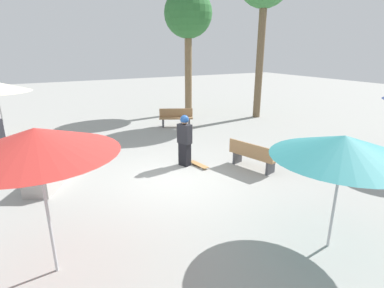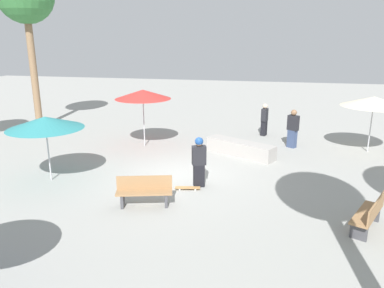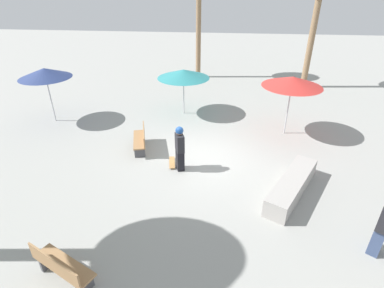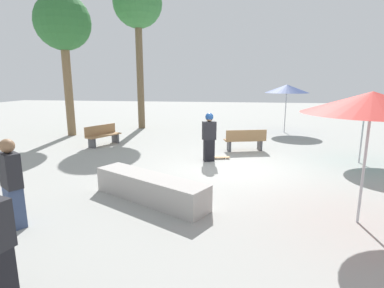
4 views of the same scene
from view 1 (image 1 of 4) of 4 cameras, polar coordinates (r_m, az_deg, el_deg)
name	(u,v)px [view 1 (image 1 of 4)]	position (r m, az deg, el deg)	size (l,w,h in m)	color
ground_plane	(176,178)	(8.80, -3.04, -6.53)	(60.00, 60.00, 0.00)	#9E9E99
skater_main	(185,139)	(9.46, -1.41, 1.01)	(0.39, 0.50, 1.65)	black
skateboard	(199,164)	(9.64, 1.26, -3.92)	(0.34, 0.82, 0.07)	#B7844C
concrete_ledge	(59,166)	(9.70, -23.92, -3.88)	(2.02, 2.94, 0.59)	#A8A39E
bench_near	(252,156)	(9.52, 11.44, -2.20)	(0.85, 1.66, 0.85)	#47474C
bench_far	(176,118)	(14.50, -3.05, 5.02)	(1.63, 1.09, 0.85)	#47474C
shade_umbrella_teal	(344,147)	(5.77, 26.92, -0.46)	(2.48, 2.48, 2.21)	#B7B7BC
shade_umbrella_red	(36,141)	(4.97, -27.61, 0.49)	(2.43, 2.43, 2.52)	#B7B7BC
palm_tree_left	(188,16)	(17.48, -0.74, 23.24)	(2.59, 2.59, 6.71)	brown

